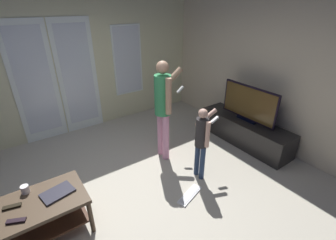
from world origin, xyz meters
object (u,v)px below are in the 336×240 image
Objects in this scene: person_adult at (164,103)px; laptop_closed at (58,193)px; tv_stand at (245,131)px; tv_remote_black at (16,221)px; cup_by_laptop at (25,189)px; person_child at (202,138)px; coffee_table at (40,211)px; flat_screen_tv at (249,104)px; dvd_remote_slim at (12,207)px; loose_keyboard at (190,195)px.

person_adult is 1.87m from laptop_closed.
tv_remote_black is at bearing -177.31° from tv_stand.
person_adult reaches higher than tv_remote_black.
person_child is at bearing -12.04° from cup_by_laptop.
person_adult reaches higher than tv_stand.
coffee_table is 0.59× the size of person_adult.
person_adult reaches higher than laptop_closed.
person_adult is 0.82m from person_child.
flat_screen_tv reaches higher than dvd_remote_slim.
coffee_table is at bearing -179.90° from tv_stand.
coffee_table is 0.27m from dvd_remote_slim.
cup_by_laptop is at bearing 108.34° from coffee_table.
coffee_table is at bearing -71.66° from cup_by_laptop.
laptop_closed is (-3.19, -0.00, 0.27)m from tv_stand.
loose_keyboard is (-0.38, -0.24, -0.65)m from person_child.
tv_stand is at bearing 10.65° from person_child.
tv_stand is 3.20m from laptop_closed.
person_adult is (-1.45, 0.50, 0.74)m from tv_stand.
coffee_table is 2.12m from person_child.
cup_by_laptop is at bearing 130.22° from laptop_closed.
coffee_table is at bearing -2.74° from dvd_remote_slim.
person_child reaches higher than tv_remote_black.
cup_by_laptop is (-3.47, 0.21, 0.30)m from tv_stand.
tv_stand is (3.40, 0.01, -0.12)m from coffee_table.
tv_remote_black is at bearing -162.74° from person_adult.
person_child is (2.08, -0.24, 0.31)m from coffee_table.
flat_screen_tv is 1.92m from loose_keyboard.
tv_remote_black is at bearing 178.04° from person_child.
cup_by_laptop is (-3.47, 0.21, -0.25)m from flat_screen_tv.
cup_by_laptop reaches higher than coffee_table.
tv_remote_black is (-0.41, -0.17, -0.00)m from laptop_closed.
person_child reaches higher than dvd_remote_slim.
coffee_table is 0.30m from tv_remote_black.
person_adult is 9.46× the size of tv_remote_black.
dvd_remote_slim is at bearing -132.74° from cup_by_laptop.
tv_remote_black is at bearing -170.05° from laptop_closed.
coffee_table is 0.25m from laptop_closed.
cup_by_laptop is at bearing 167.96° from person_child.
tv_stand is 1.78m from loose_keyboard.
person_adult is at bearing 161.04° from tv_stand.
person_child is at bearing -19.64° from laptop_closed.
person_child is 3.44× the size of laptop_closed.
dvd_remote_slim is at bearing 179.18° from flat_screen_tv.
flat_screen_tv is 3.20m from laptop_closed.
cup_by_laptop is at bearing -171.94° from person_adult.
flat_screen_tv reaches higher than laptop_closed.
loose_keyboard is at bearing -30.15° from laptop_closed.
loose_keyboard is 2.70× the size of dvd_remote_slim.
person_adult is 1.46× the size of person_child.
person_adult is at bearing 3.85° from laptop_closed.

